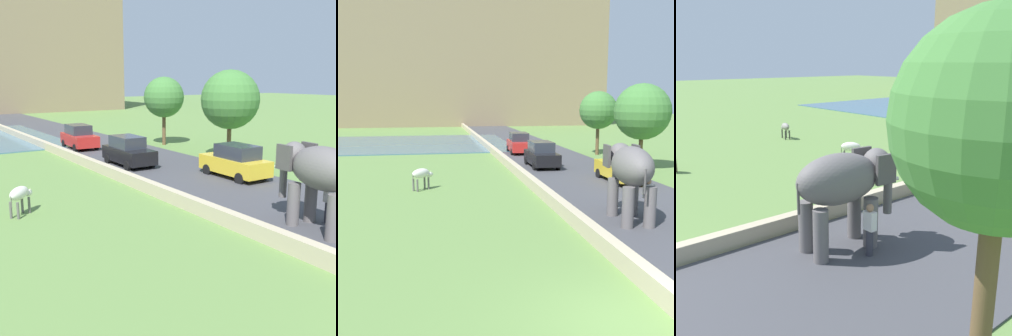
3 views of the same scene
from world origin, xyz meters
The scene contains 10 objects.
road_surface centered at (5.00, 20.00, 0.03)m, with size 7.00×120.00×0.06m, color #424247.
barrier_wall centered at (1.20, 18.00, 0.28)m, with size 0.40×110.00×0.56m, color tan.
elephant centered at (3.45, 7.55, 2.04)m, with size 1.65×3.53×2.99m.
person_beside_elephant centered at (4.35, 7.72, 0.87)m, with size 0.36×0.22×1.63m.
car_red centered at (3.43, 28.86, 0.90)m, with size 1.95×4.08×1.80m.
car_black centered at (3.43, 21.12, 0.90)m, with size 1.82×4.02×1.80m.
car_yellow centered at (6.57, 15.11, 0.90)m, with size 1.82×4.01×1.80m.
cow_white centered at (-4.65, 14.91, 0.84)m, with size 1.25×1.19×1.15m.
tree_mid centered at (9.87, 19.36, 3.86)m, with size 3.77×3.77×5.76m.
tree_far centered at (9.80, 26.97, 3.74)m, with size 3.16×3.16×5.34m.
Camera 1 is at (-8.72, -1.50, 5.20)m, focal length 45.97 mm.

